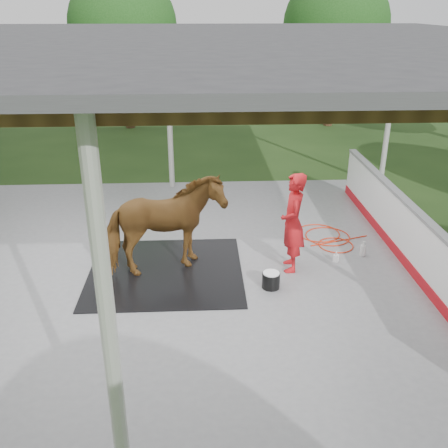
{
  "coord_description": "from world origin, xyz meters",
  "views": [
    {
      "loc": [
        0.76,
        -8.05,
        4.54
      ],
      "look_at": [
        1.15,
        -0.22,
        1.08
      ],
      "focal_mm": 40.0,
      "sensor_mm": 36.0,
      "label": 1
    }
  ],
  "objects_px": {
    "dasher_board": "(411,240)",
    "handler": "(293,223)",
    "horse": "(163,226)",
    "wash_bucket": "(271,280)"
  },
  "relations": [
    {
      "from": "dasher_board",
      "to": "handler",
      "type": "bearing_deg",
      "value": 179.41
    },
    {
      "from": "horse",
      "to": "wash_bucket",
      "type": "distance_m",
      "value": 2.1
    },
    {
      "from": "handler",
      "to": "wash_bucket",
      "type": "distance_m",
      "value": 1.12
    },
    {
      "from": "dasher_board",
      "to": "wash_bucket",
      "type": "distance_m",
      "value": 2.77
    },
    {
      "from": "handler",
      "to": "wash_bucket",
      "type": "relative_size",
      "value": 5.92
    },
    {
      "from": "dasher_board",
      "to": "wash_bucket",
      "type": "height_order",
      "value": "dasher_board"
    },
    {
      "from": "dasher_board",
      "to": "handler",
      "type": "distance_m",
      "value": 2.24
    },
    {
      "from": "horse",
      "to": "handler",
      "type": "xyz_separation_m",
      "value": [
        2.3,
        0.03,
        0.0
      ]
    },
    {
      "from": "horse",
      "to": "dasher_board",
      "type": "bearing_deg",
      "value": -110.0
    },
    {
      "from": "horse",
      "to": "wash_bucket",
      "type": "height_order",
      "value": "horse"
    }
  ]
}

